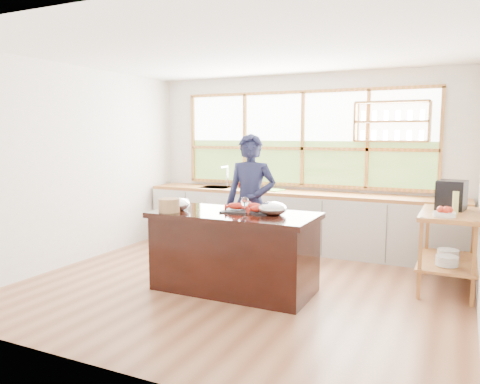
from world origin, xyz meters
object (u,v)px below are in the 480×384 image
Objects in this scene: cook at (251,204)px; espresso_machine at (452,195)px; island at (234,251)px; wicker_basket at (169,205)px.

cook reaches higher than espresso_machine.
espresso_machine reaches higher than island.
island is at bearing -139.86° from espresso_machine.
cook is 7.50× the size of wicker_basket.
island is 1.04× the size of cook.
cook is at bearing -156.04° from espresso_machine.
island is 7.79× the size of wicker_basket.
cook reaches higher than island.
espresso_machine is (2.30, 0.58, 0.18)m from cook.
wicker_basket reaches higher than island.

